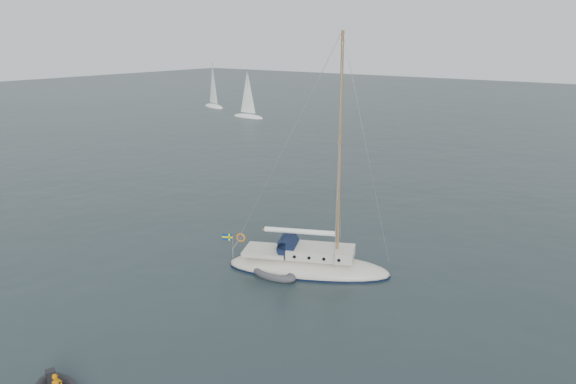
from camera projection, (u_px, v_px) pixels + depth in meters
The scene contains 5 objects.
ground at pixel (318, 301), 28.06m from camera, with size 300.00×300.00×0.00m, color black.
sailboat at pixel (308, 254), 31.32m from camera, with size 9.59×2.87×13.66m.
dinghy at pixel (274, 274), 30.79m from camera, with size 2.79×1.26×0.40m.
distant_yacht_a at pixel (248, 96), 89.87m from camera, with size 6.16×3.29×8.17m.
distant_yacht_c at pixel (213, 87), 102.78m from camera, with size 6.47×3.45×8.57m.
Camera 1 is at (13.90, -21.50, 12.80)m, focal length 35.00 mm.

